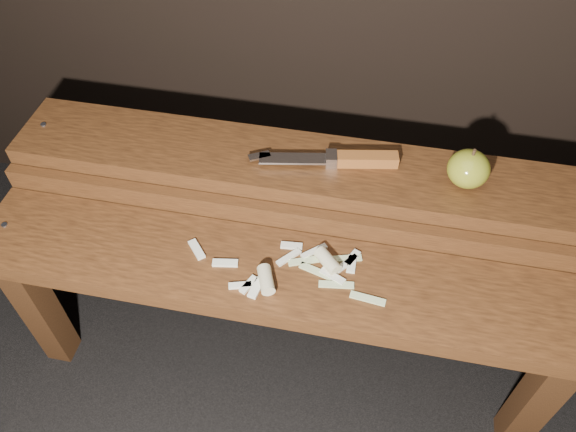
% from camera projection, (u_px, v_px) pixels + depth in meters
% --- Properties ---
extents(ground, '(60.00, 60.00, 0.00)m').
position_uv_depth(ground, '(283.00, 352.00, 1.40)').
color(ground, black).
extents(bench_front_tier, '(1.20, 0.20, 0.42)m').
position_uv_depth(bench_front_tier, '(276.00, 294.00, 1.10)').
color(bench_front_tier, '#351D0D').
rests_on(bench_front_tier, ground).
extents(bench_rear_tier, '(1.20, 0.21, 0.50)m').
position_uv_depth(bench_rear_tier, '(298.00, 191.00, 1.20)').
color(bench_rear_tier, '#351D0D').
rests_on(bench_rear_tier, ground).
extents(apple, '(0.08, 0.08, 0.09)m').
position_uv_depth(apple, '(468.00, 169.00, 1.07)').
color(apple, olive).
rests_on(apple, bench_rear_tier).
extents(knife, '(0.30, 0.08, 0.03)m').
position_uv_depth(knife, '(348.00, 159.00, 1.12)').
color(knife, brown).
rests_on(knife, bench_rear_tier).
extents(apple_scraps, '(0.39, 0.15, 0.03)m').
position_uv_depth(apple_scraps, '(298.00, 269.00, 1.05)').
color(apple_scraps, beige).
rests_on(apple_scraps, bench_front_tier).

